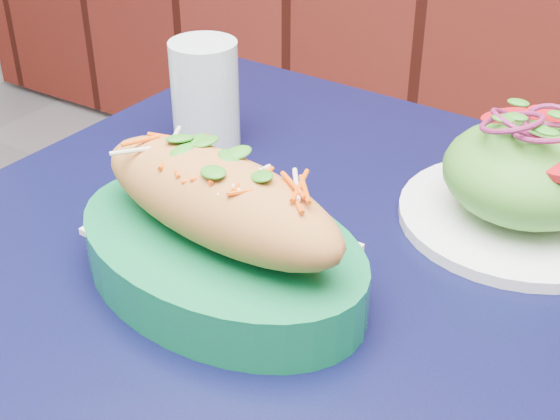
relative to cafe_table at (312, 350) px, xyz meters
The scene contains 4 objects.
cafe_table is the anchor object (origin of this frame).
banh_mi_basket 0.16m from the cafe_table, 141.71° to the right, with size 0.31×0.23×0.13m.
salad_plate 0.27m from the cafe_table, 56.78° to the left, with size 0.24×0.24×0.12m.
water_glass 0.33m from the cafe_table, 146.70° to the left, with size 0.08×0.08×0.13m, color silver.
Camera 1 is at (-0.06, 1.18, 1.17)m, focal length 50.00 mm.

